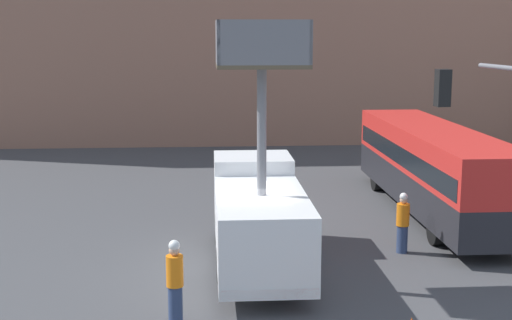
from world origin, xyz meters
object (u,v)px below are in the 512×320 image
utility_truck (258,212)px  city_bus (433,164)px  road_worker_directing (403,223)px  road_worker_near_truck (175,282)px

utility_truck → city_bus: size_ratio=0.56×
utility_truck → road_worker_directing: (4.32, 1.05, -0.67)m
utility_truck → road_worker_directing: size_ratio=3.84×
city_bus → road_worker_directing: 5.13m
utility_truck → road_worker_directing: 4.49m
road_worker_near_truck → road_worker_directing: size_ratio=1.07×
road_worker_directing → road_worker_near_truck: bearing=94.8°
utility_truck → city_bus: bearing=39.9°
city_bus → road_worker_directing: (-2.31, -4.50, -0.90)m
city_bus → road_worker_near_truck: 12.76m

